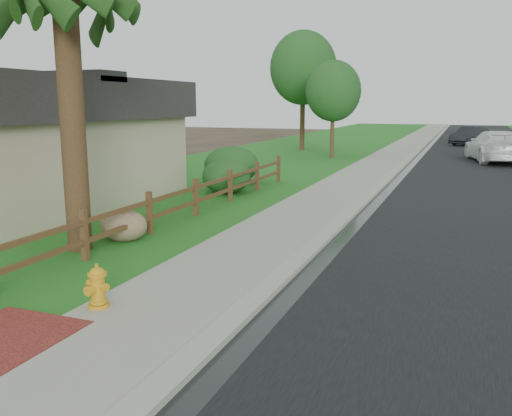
% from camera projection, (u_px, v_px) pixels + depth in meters
% --- Properties ---
extents(ground, '(120.00, 120.00, 0.00)m').
position_uv_depth(ground, '(173.00, 350.00, 7.08)').
color(ground, '#382B1E').
extents(road, '(8.00, 90.00, 0.02)m').
position_uv_depth(road, '(485.00, 150.00, 37.48)').
color(road, black).
rests_on(road, ground).
extents(curb, '(0.40, 90.00, 0.12)m').
position_uv_depth(curb, '(422.00, 147.00, 38.96)').
color(curb, gray).
rests_on(curb, ground).
extents(wet_gutter, '(0.50, 90.00, 0.00)m').
position_uv_depth(wet_gutter, '(427.00, 148.00, 38.84)').
color(wet_gutter, black).
rests_on(wet_gutter, road).
extents(sidewalk, '(2.20, 90.00, 0.10)m').
position_uv_depth(sidewalk, '(403.00, 147.00, 39.42)').
color(sidewalk, gray).
rests_on(sidewalk, ground).
extents(grass_strip, '(1.60, 90.00, 0.06)m').
position_uv_depth(grass_strip, '(377.00, 146.00, 40.10)').
color(grass_strip, '#225B1A').
rests_on(grass_strip, ground).
extents(lawn_near, '(9.00, 90.00, 0.04)m').
position_uv_depth(lawn_near, '(309.00, 144.00, 41.95)').
color(lawn_near, '#225B1A').
rests_on(lawn_near, ground).
extents(ranch_fence, '(0.12, 16.92, 1.10)m').
position_uv_depth(ranch_fence, '(174.00, 203.00, 14.10)').
color(ranch_fence, '#482F18').
rests_on(ranch_fence, ground).
extents(fire_hydrant, '(0.45, 0.37, 0.69)m').
position_uv_depth(fire_hydrant, '(98.00, 287.00, 8.25)').
color(fire_hydrant, gold).
rests_on(fire_hydrant, sidewalk).
extents(white_suv, '(3.46, 6.19, 1.69)m').
position_uv_depth(white_suv, '(496.00, 146.00, 29.47)').
color(white_suv, white).
rests_on(white_suv, road).
extents(dark_car_far, '(3.13, 4.52, 1.41)m').
position_uv_depth(dark_car_far, '(471.00, 136.00, 41.42)').
color(dark_car_far, black).
rests_on(dark_car_far, road).
extents(boulder, '(1.40, 1.24, 0.77)m').
position_uv_depth(boulder, '(124.00, 225.00, 12.56)').
color(boulder, brown).
rests_on(boulder, ground).
extents(shrub_c, '(1.88, 1.88, 1.24)m').
position_uv_depth(shrub_c, '(226.00, 176.00, 19.21)').
color(shrub_c, '#17421A').
rests_on(shrub_c, ground).
extents(shrub_d, '(2.46, 2.46, 1.49)m').
position_uv_depth(shrub_d, '(231.00, 165.00, 21.64)').
color(shrub_d, '#17421A').
rests_on(shrub_d, ground).
extents(tree_near_left, '(3.16, 3.16, 5.59)m').
position_uv_depth(tree_near_left, '(333.00, 91.00, 30.88)').
color(tree_near_left, '#341F15').
rests_on(tree_near_left, ground).
extents(tree_mid_left, '(4.41, 4.41, 7.88)m').
position_uv_depth(tree_mid_left, '(303.00, 68.00, 35.70)').
color(tree_mid_left, '#341F15').
rests_on(tree_mid_left, ground).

